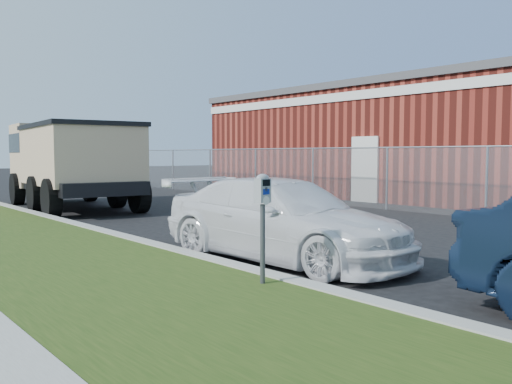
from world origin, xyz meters
TOP-DOWN VIEW (x-y plane):
  - ground at (0.00, 0.00)m, footprint 120.00×120.00m
  - chainlink_fence at (6.00, 7.00)m, footprint 0.06×30.06m
  - brick_building at (12.00, 8.00)m, footprint 9.20×14.20m
  - parking_meter at (-2.97, -1.02)m, footprint 0.18×0.13m
  - white_wagon at (-1.40, 0.37)m, footprint 2.13×4.41m
  - dump_truck at (-0.89, 10.45)m, footprint 3.17×6.75m

SIDE VIEW (x-z plane):
  - ground at x=0.00m, z-range 0.00..0.00m
  - white_wagon at x=-1.40m, z-range 0.00..1.24m
  - parking_meter at x=-2.97m, z-range 0.40..1.67m
  - chainlink_fence at x=6.00m, z-range -13.74..16.26m
  - dump_truck at x=-0.89m, z-range 0.16..2.72m
  - brick_building at x=12.00m, z-range 0.04..4.21m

